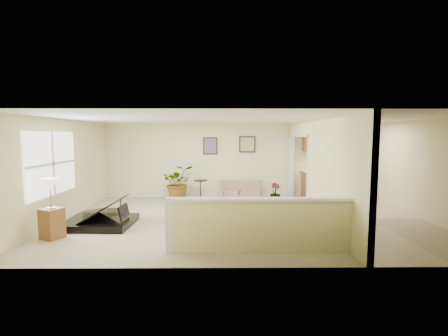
{
  "coord_description": "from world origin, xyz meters",
  "views": [
    {
      "loc": [
        -0.57,
        -7.96,
        2.09
      ],
      "look_at": [
        -0.51,
        0.4,
        1.26
      ],
      "focal_mm": 26.0,
      "sensor_mm": 36.0,
      "label": 1
    }
  ],
  "objects_px": {
    "piano_bench": "(182,212)",
    "accent_table": "(200,187)",
    "palm_plant": "(178,183)",
    "loveseat": "(240,191)",
    "lamp_stand": "(51,213)",
    "small_plant": "(275,194)",
    "piano": "(100,199)"
  },
  "relations": [
    {
      "from": "piano_bench",
      "to": "accent_table",
      "type": "xyz_separation_m",
      "value": [
        0.29,
        2.65,
        0.19
      ]
    },
    {
      "from": "accent_table",
      "to": "palm_plant",
      "type": "distance_m",
      "value": 0.74
    },
    {
      "from": "piano_bench",
      "to": "loveseat",
      "type": "height_order",
      "value": "loveseat"
    },
    {
      "from": "piano_bench",
      "to": "loveseat",
      "type": "xyz_separation_m",
      "value": [
        1.58,
        2.75,
        0.06
      ]
    },
    {
      "from": "accent_table",
      "to": "lamp_stand",
      "type": "distance_m",
      "value": 4.81
    },
    {
      "from": "loveseat",
      "to": "small_plant",
      "type": "distance_m",
      "value": 1.17
    },
    {
      "from": "piano",
      "to": "piano_bench",
      "type": "xyz_separation_m",
      "value": [
        1.91,
        0.2,
        -0.36
      ]
    },
    {
      "from": "small_plant",
      "to": "piano",
      "type": "bearing_deg",
      "value": -151.08
    },
    {
      "from": "piano_bench",
      "to": "piano",
      "type": "bearing_deg",
      "value": -173.93
    },
    {
      "from": "piano_bench",
      "to": "loveseat",
      "type": "relative_size",
      "value": 0.47
    },
    {
      "from": "small_plant",
      "to": "loveseat",
      "type": "bearing_deg",
      "value": 158.42
    },
    {
      "from": "accent_table",
      "to": "piano",
      "type": "bearing_deg",
      "value": -127.53
    },
    {
      "from": "accent_table",
      "to": "lamp_stand",
      "type": "relative_size",
      "value": 0.53
    },
    {
      "from": "accent_table",
      "to": "small_plant",
      "type": "xyz_separation_m",
      "value": [
        2.38,
        -0.33,
        -0.16
      ]
    },
    {
      "from": "palm_plant",
      "to": "small_plant",
      "type": "distance_m",
      "value": 3.15
    },
    {
      "from": "small_plant",
      "to": "lamp_stand",
      "type": "bearing_deg",
      "value": -145.03
    },
    {
      "from": "palm_plant",
      "to": "lamp_stand",
      "type": "distance_m",
      "value": 4.51
    },
    {
      "from": "palm_plant",
      "to": "lamp_stand",
      "type": "relative_size",
      "value": 0.98
    },
    {
      "from": "loveseat",
      "to": "palm_plant",
      "type": "relative_size",
      "value": 1.22
    },
    {
      "from": "small_plant",
      "to": "piano_bench",
      "type": "bearing_deg",
      "value": -138.91
    },
    {
      "from": "lamp_stand",
      "to": "piano",
      "type": "bearing_deg",
      "value": 61.74
    },
    {
      "from": "small_plant",
      "to": "accent_table",
      "type": "bearing_deg",
      "value": 172.12
    },
    {
      "from": "lamp_stand",
      "to": "small_plant",
      "type": "bearing_deg",
      "value": 34.97
    },
    {
      "from": "loveseat",
      "to": "palm_plant",
      "type": "xyz_separation_m",
      "value": [
        -2.02,
        -0.01,
        0.27
      ]
    },
    {
      "from": "piano",
      "to": "loveseat",
      "type": "distance_m",
      "value": 4.58
    },
    {
      "from": "loveseat",
      "to": "accent_table",
      "type": "xyz_separation_m",
      "value": [
        -1.29,
        -0.1,
        0.13
      ]
    },
    {
      "from": "piano",
      "to": "loveseat",
      "type": "height_order",
      "value": "piano"
    },
    {
      "from": "loveseat",
      "to": "lamp_stand",
      "type": "relative_size",
      "value": 1.2
    },
    {
      "from": "piano_bench",
      "to": "small_plant",
      "type": "bearing_deg",
      "value": 41.09
    },
    {
      "from": "lamp_stand",
      "to": "piano_bench",
      "type": "bearing_deg",
      "value": 27.22
    },
    {
      "from": "piano_bench",
      "to": "lamp_stand",
      "type": "distance_m",
      "value": 2.81
    },
    {
      "from": "loveseat",
      "to": "palm_plant",
      "type": "height_order",
      "value": "palm_plant"
    }
  ]
}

